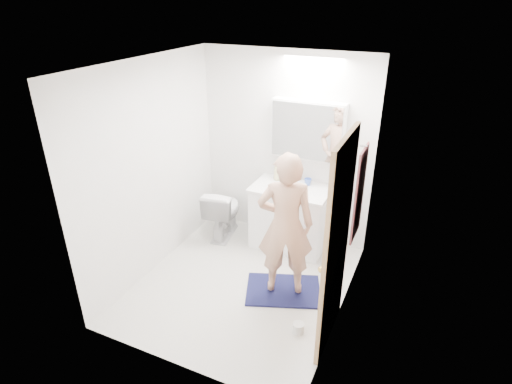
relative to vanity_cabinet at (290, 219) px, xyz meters
The scene contains 23 objects.
floor 1.06m from the vanity_cabinet, 101.31° to the right, with size 2.50×2.50×0.00m, color silver.
ceiling 2.24m from the vanity_cabinet, 101.31° to the right, with size 2.50×2.50×0.00m, color white.
wall_back 0.88m from the vanity_cabinet, 124.11° to the left, with size 2.50×2.50×0.00m, color white.
wall_front 2.37m from the vanity_cabinet, 94.98° to the right, with size 2.50×2.50×0.00m, color white.
wall_left 1.81m from the vanity_cabinet, 143.27° to the right, with size 2.50×2.50×0.00m, color white.
wall_right 1.55m from the vanity_cabinet, 46.78° to the right, with size 2.50×2.50×0.00m, color white.
vanity_cabinet is the anchor object (origin of this frame).
countertop 0.41m from the vanity_cabinet, 63.43° to the right, with size 0.95×0.58×0.04m, color white.
sink_basin 0.45m from the vanity_cabinet, 90.00° to the left, with size 0.36×0.36×0.03m, color silver.
faucet 0.56m from the vanity_cabinet, 90.00° to the left, with size 0.02×0.02×0.16m, color silver.
medicine_cabinet 1.13m from the vanity_cabinet, 63.00° to the left, with size 0.88×0.14×0.70m, color white.
mirror_panel 1.12m from the vanity_cabinet, 51.40° to the left, with size 0.84×0.01×0.66m, color silver.
toilet 0.90m from the vanity_cabinet, behind, with size 0.39×0.68×0.70m, color white.
bath_rug 1.01m from the vanity_cabinet, 73.34° to the right, with size 0.80×0.55×0.02m, color #15143F.
person 1.04m from the vanity_cabinet, 73.34° to the right, with size 0.58×0.38×1.58m, color tan.
door 1.70m from the vanity_cabinet, 56.00° to the right, with size 0.04×0.80×2.00m, color tan.
door_knob 1.91m from the vanity_cabinet, 62.33° to the right, with size 0.06×0.06×0.06m, color gold.
towel 1.21m from the vanity_cabinet, 25.12° to the right, with size 0.02×0.42×1.00m, color #121E38.
towel_hook 1.56m from the vanity_cabinet, 25.45° to the right, with size 0.02×0.02×0.07m, color silver.
soap_bottle_a 0.62m from the vanity_cabinet, 148.12° to the left, with size 0.09×0.09×0.24m, color #C1BC7D.
soap_bottle_b 0.57m from the vanity_cabinet, 133.92° to the left, with size 0.08×0.08×0.17m, color #5B98C3.
toothbrush_cup 0.52m from the vanity_cabinet, 44.99° to the left, with size 0.09×0.09×0.09m, color #446ACD.
toilet_paper_roll 1.57m from the vanity_cabinet, 66.24° to the right, with size 0.11×0.11×0.10m, color silver.
Camera 1 is at (1.69, -3.35, 2.97)m, focal length 29.06 mm.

